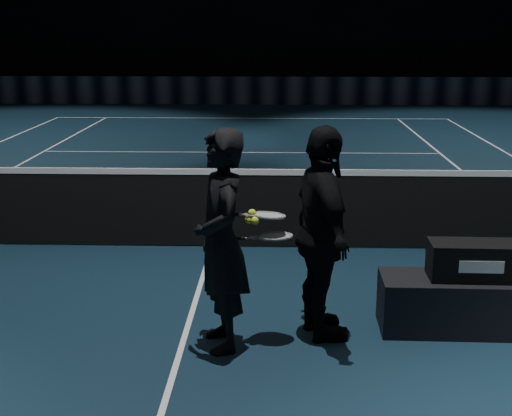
% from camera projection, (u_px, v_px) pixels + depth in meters
% --- Properties ---
extents(floor, '(36.00, 36.00, 0.00)m').
position_uv_depth(floor, '(212.00, 246.00, 8.55)').
color(floor, '#0C232E').
rests_on(floor, ground).
extents(court_lines, '(10.98, 23.78, 0.01)m').
position_uv_depth(court_lines, '(212.00, 246.00, 8.54)').
color(court_lines, white).
rests_on(court_lines, floor).
extents(net_mesh, '(12.80, 0.02, 0.86)m').
position_uv_depth(net_mesh, '(212.00, 210.00, 8.43)').
color(net_mesh, black).
rests_on(net_mesh, floor).
extents(net_tape, '(12.80, 0.03, 0.07)m').
position_uv_depth(net_tape, '(211.00, 172.00, 8.32)').
color(net_tape, white).
rests_on(net_tape, net_mesh).
extents(sponsor_backdrop, '(22.00, 0.15, 0.90)m').
position_uv_depth(sponsor_backdrop, '(255.00, 90.00, 23.43)').
color(sponsor_backdrop, black).
rests_on(sponsor_backdrop, floor).
extents(player_bench, '(1.60, 0.56, 0.48)m').
position_uv_depth(player_bench, '(472.00, 304.00, 6.17)').
color(player_bench, black).
rests_on(player_bench, floor).
extents(racket_bag, '(0.80, 0.35, 0.32)m').
position_uv_depth(racket_bag, '(476.00, 260.00, 6.07)').
color(racket_bag, black).
rests_on(racket_bag, player_bench).
extents(bag_signature, '(0.37, 0.01, 0.11)m').
position_uv_depth(bag_signature, '(482.00, 267.00, 5.90)').
color(bag_signature, white).
rests_on(bag_signature, racket_bag).
extents(player_a, '(0.60, 0.76, 1.81)m').
position_uv_depth(player_a, '(221.00, 241.00, 5.70)').
color(player_a, black).
rests_on(player_a, floor).
extents(player_b, '(0.69, 1.14, 1.81)m').
position_uv_depth(player_b, '(322.00, 234.00, 5.88)').
color(player_b, black).
rests_on(player_b, floor).
extents(racket_lower, '(0.71, 0.39, 0.03)m').
position_uv_depth(racket_lower, '(276.00, 236.00, 5.79)').
color(racket_lower, black).
rests_on(racket_lower, player_a).
extents(racket_upper, '(0.71, 0.43, 0.10)m').
position_uv_depth(racket_upper, '(268.00, 215.00, 5.78)').
color(racket_upper, black).
rests_on(racket_upper, player_b).
extents(tennis_balls, '(0.12, 0.10, 0.12)m').
position_uv_depth(tennis_balls, '(252.00, 218.00, 5.71)').
color(tennis_balls, yellow).
rests_on(tennis_balls, racket_upper).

